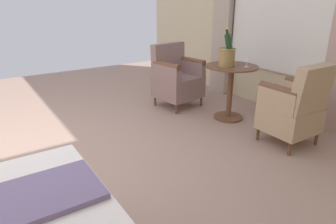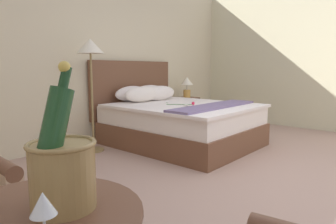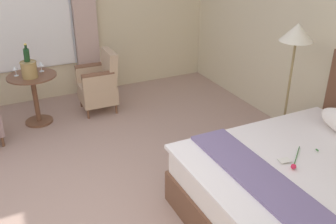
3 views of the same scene
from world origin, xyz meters
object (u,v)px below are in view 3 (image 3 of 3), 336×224
at_px(armchair_by_window, 99,84).
at_px(bed, 317,185).
at_px(side_table_round, 35,93).
at_px(floor_lamp_brass, 295,44).
at_px(wine_glass_near_bucket, 41,64).
at_px(champagne_bucket, 29,67).
at_px(wine_glass_near_edge, 15,68).

bearing_deg(armchair_by_window, bed, 19.17).
xyz_separation_m(bed, side_table_round, (-3.22, -2.07, 0.08)).
relative_size(floor_lamp_brass, wine_glass_near_bucket, 11.01).
bearing_deg(champagne_bucket, wine_glass_near_edge, -131.64).
distance_m(side_table_round, armchair_by_window, 0.94).
relative_size(bed, floor_lamp_brass, 1.39).
bearing_deg(side_table_round, floor_lamp_brass, 52.19).
height_order(bed, side_table_round, bed).
bearing_deg(wine_glass_near_edge, bed, 34.47).
xyz_separation_m(wine_glass_near_bucket, armchair_by_window, (0.08, 0.79, -0.40)).
height_order(side_table_round, armchair_by_window, armchair_by_window).
height_order(bed, floor_lamp_brass, floor_lamp_brass).
xyz_separation_m(floor_lamp_brass, armchair_by_window, (-2.10, -1.73, -0.93)).
relative_size(side_table_round, armchair_by_window, 0.78).
relative_size(champagne_bucket, wine_glass_near_edge, 3.23).
bearing_deg(champagne_bucket, bed, 33.68).
xyz_separation_m(champagne_bucket, wine_glass_near_bucket, (-0.18, 0.18, -0.04)).
distance_m(champagne_bucket, armchair_by_window, 1.07).
relative_size(side_table_round, wine_glass_near_bucket, 5.00).
relative_size(floor_lamp_brass, side_table_round, 2.20).
xyz_separation_m(side_table_round, wine_glass_near_bucket, (-0.10, 0.15, 0.38)).
bearing_deg(side_table_round, wine_glass_near_edge, -110.00).
bearing_deg(armchair_by_window, champagne_bucket, -84.04).
relative_size(wine_glass_near_edge, armchair_by_window, 0.16).
distance_m(bed, armchair_by_window, 3.44).
xyz_separation_m(bed, wine_glass_near_bucket, (-3.33, -1.92, 0.46)).
bearing_deg(side_table_round, armchair_by_window, 91.48).
height_order(wine_glass_near_bucket, wine_glass_near_edge, wine_glass_near_edge).
bearing_deg(bed, wine_glass_near_edge, -145.53).
distance_m(floor_lamp_brass, champagne_bucket, 3.40).
height_order(bed, armchair_by_window, bed).
xyz_separation_m(bed, armchair_by_window, (-3.25, -1.13, 0.06)).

